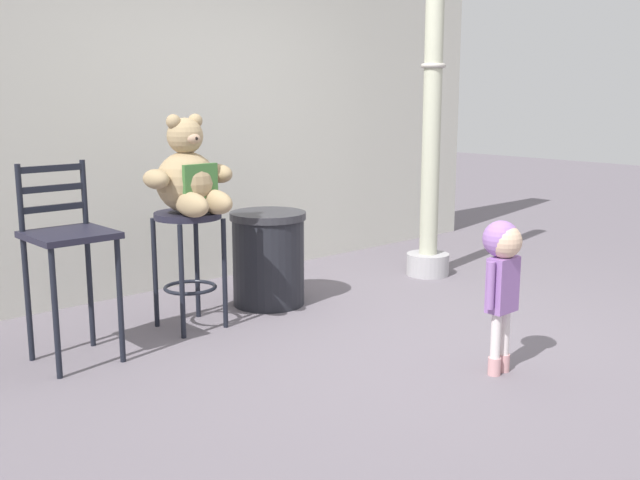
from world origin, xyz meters
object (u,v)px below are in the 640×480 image
at_px(child_walking, 502,264).
at_px(lamppost, 431,133).
at_px(bar_stool_with_teddy, 189,244).
at_px(bar_chair_empty, 68,245).
at_px(teddy_bear, 189,178).
at_px(trash_bin, 268,258).

xyz_separation_m(child_walking, lamppost, (1.45, 1.69, 0.57)).
height_order(bar_stool_with_teddy, bar_chair_empty, bar_chair_empty).
distance_m(lamppost, bar_chair_empty, 3.10).
height_order(child_walking, lamppost, lamppost).
relative_size(teddy_bear, lamppost, 0.21).
relative_size(bar_stool_with_teddy, teddy_bear, 1.23).
height_order(teddy_bear, child_walking, teddy_bear).
relative_size(child_walking, trash_bin, 1.25).
relative_size(bar_stool_with_teddy, bar_chair_empty, 0.68).
xyz_separation_m(bar_stool_with_teddy, teddy_bear, (0.00, -0.03, 0.43)).
distance_m(teddy_bear, lamppost, 2.24).
distance_m(bar_stool_with_teddy, lamppost, 2.32).
bearing_deg(bar_stool_with_teddy, lamppost, -3.18).
xyz_separation_m(teddy_bear, bar_chair_empty, (-0.82, -0.04, -0.31)).
bearing_deg(child_walking, lamppost, 87.24).
height_order(lamppost, bar_chair_empty, lamppost).
bearing_deg(lamppost, bar_stool_with_teddy, 176.82).
relative_size(child_walking, lamppost, 0.28).
height_order(bar_stool_with_teddy, child_walking, child_walking).
bearing_deg(bar_stool_with_teddy, teddy_bear, -90.00).
bearing_deg(bar_chair_empty, child_walking, -47.22).
xyz_separation_m(child_walking, bar_chair_empty, (-1.61, 1.74, 0.06)).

